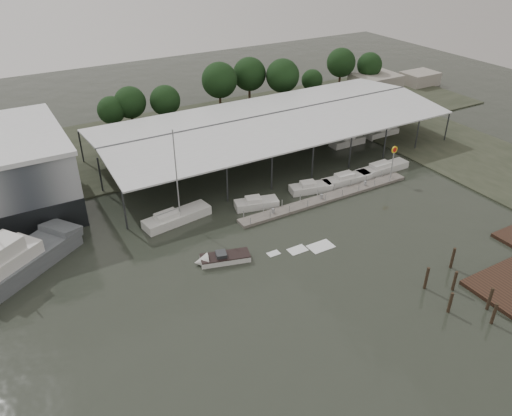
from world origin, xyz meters
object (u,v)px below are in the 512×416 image
shell_fuel_sign (394,156)px  speedboat_underway (221,259)px  white_sailboat (176,217)px  grey_trawler (15,263)px

shell_fuel_sign → speedboat_underway: size_ratio=0.32×
white_sailboat → speedboat_underway: 10.90m
white_sailboat → speedboat_underway: size_ratio=0.76×
shell_fuel_sign → white_sailboat: 33.39m
white_sailboat → shell_fuel_sign: bearing=-17.2°
shell_fuel_sign → grey_trawler: 52.69m
shell_fuel_sign → speedboat_underway: bearing=-169.7°
white_sailboat → grey_trawler: bearing=176.5°
grey_trawler → speedboat_underway: grey_trawler is taller
shell_fuel_sign → speedboat_underway: shell_fuel_sign is taller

